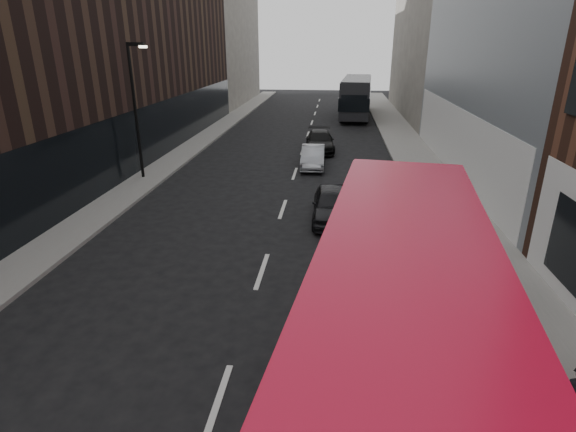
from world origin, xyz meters
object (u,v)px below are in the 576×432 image
(street_lamp, at_px, (136,103))
(grey_bus, at_px, (356,96))
(car_c, at_px, (320,141))
(pedestrian, at_px, (573,402))
(car_b, at_px, (313,157))
(red_bus, at_px, (397,394))
(car_a, at_px, (332,204))

(street_lamp, distance_m, grey_bus, 27.28)
(grey_bus, height_order, car_c, grey_bus)
(car_c, height_order, pedestrian, pedestrian)
(car_c, distance_m, pedestrian, 24.92)
(car_b, distance_m, car_c, 4.51)
(red_bus, xyz_separation_m, car_b, (-2.30, 21.63, -1.87))
(grey_bus, height_order, pedestrian, grey_bus)
(car_c, bearing_deg, street_lamp, -143.76)
(car_b, bearing_deg, car_c, 85.37)
(grey_bus, bearing_deg, red_bus, -87.20)
(car_b, bearing_deg, car_a, -82.96)
(grey_bus, bearing_deg, street_lamp, -113.15)
(street_lamp, height_order, pedestrian, street_lamp)
(pedestrian, bearing_deg, grey_bus, -84.49)
(car_a, bearing_deg, street_lamp, 153.15)
(car_c, relative_size, pedestrian, 2.82)
(street_lamp, height_order, car_a, street_lamp)
(car_a, bearing_deg, pedestrian, -68.85)
(pedestrian, bearing_deg, car_c, -75.19)
(red_bus, xyz_separation_m, pedestrian, (3.51, 1.84, -1.54))
(street_lamp, bearing_deg, car_a, -25.87)
(grey_bus, relative_size, pedestrian, 7.26)
(grey_bus, bearing_deg, car_b, -94.92)
(street_lamp, relative_size, car_b, 1.77)
(car_a, bearing_deg, red_bus, -86.49)
(street_lamp, xyz_separation_m, car_b, (9.18, 3.57, -3.53))
(car_b, bearing_deg, street_lamp, -160.16)
(pedestrian, bearing_deg, car_a, -65.95)
(street_lamp, distance_m, pedestrian, 22.32)
(red_bus, xyz_separation_m, car_c, (-2.05, 26.13, -1.84))
(grey_bus, bearing_deg, car_c, -96.52)
(grey_bus, xyz_separation_m, pedestrian, (2.53, -40.39, -1.08))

